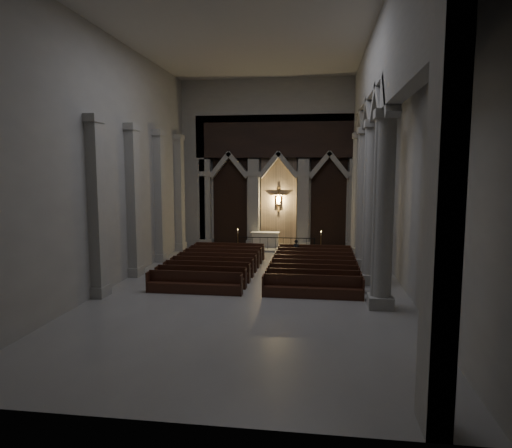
# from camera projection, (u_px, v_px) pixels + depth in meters

# --- Properties ---
(room) EXTENTS (24.00, 24.10, 12.00)m
(room) POSITION_uv_depth(u_px,v_px,m) (257.00, 128.00, 21.14)
(room) COLOR gray
(room) RESTS_ON ground
(sanctuary_wall) EXTENTS (14.00, 0.77, 12.00)m
(sanctuary_wall) POSITION_uv_depth(u_px,v_px,m) (279.00, 156.00, 32.60)
(sanctuary_wall) COLOR #9F9D95
(sanctuary_wall) RESTS_ON ground
(right_arcade) EXTENTS (1.00, 24.00, 12.00)m
(right_arcade) POSITION_uv_depth(u_px,v_px,m) (375.00, 124.00, 21.67)
(right_arcade) COLOR #9F9D95
(right_arcade) RESTS_ON ground
(left_pilasters) EXTENTS (0.60, 13.00, 8.03)m
(left_pilasters) POSITION_uv_depth(u_px,v_px,m) (148.00, 201.00, 25.95)
(left_pilasters) COLOR #9F9D95
(left_pilasters) RESTS_ON ground
(sanctuary_step) EXTENTS (8.50, 2.60, 0.15)m
(sanctuary_step) POSITION_uv_depth(u_px,v_px,m) (277.00, 248.00, 32.47)
(sanctuary_step) COLOR #9F9D95
(sanctuary_step) RESTS_ON ground
(altar) EXTENTS (2.04, 0.82, 1.03)m
(altar) POSITION_uv_depth(u_px,v_px,m) (265.00, 239.00, 32.88)
(altar) COLOR beige
(altar) RESTS_ON sanctuary_step
(altar_rail) EXTENTS (5.40, 0.09, 1.06)m
(altar_rail) POSITION_uv_depth(u_px,v_px,m) (275.00, 242.00, 31.29)
(altar_rail) COLOR black
(altar_rail) RESTS_ON ground
(candle_stand_left) EXTENTS (0.27, 0.27, 1.58)m
(candle_stand_left) POSITION_uv_depth(u_px,v_px,m) (238.00, 246.00, 31.45)
(candle_stand_left) COLOR olive
(candle_stand_left) RESTS_ON ground
(candle_stand_right) EXTENTS (0.27, 0.27, 1.57)m
(candle_stand_right) POSITION_uv_depth(u_px,v_px,m) (321.00, 248.00, 30.59)
(candle_stand_right) COLOR olive
(candle_stand_right) RESTS_ON ground
(pews) EXTENTS (9.88, 8.71, 1.00)m
(pews) POSITION_uv_depth(u_px,v_px,m) (263.00, 269.00, 24.65)
(pews) COLOR black
(pews) RESTS_ON ground
(worshipper) EXTENTS (0.56, 0.46, 1.30)m
(worshipper) POSITION_uv_depth(u_px,v_px,m) (296.00, 250.00, 28.48)
(worshipper) COLOR black
(worshipper) RESTS_ON ground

